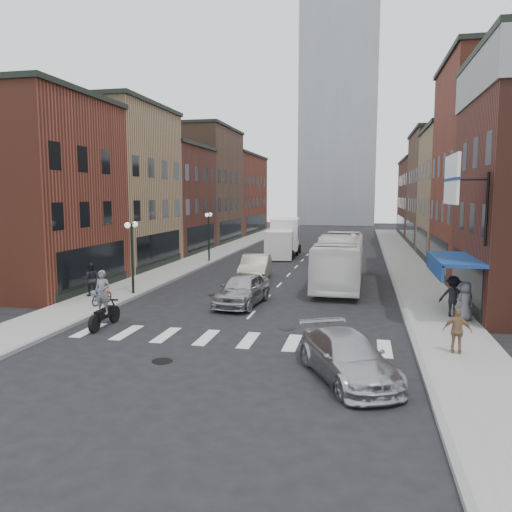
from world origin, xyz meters
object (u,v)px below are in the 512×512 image
at_px(streetlamp_near, 132,244).
at_px(ped_right_a, 453,296).
at_px(bike_rack, 105,295).
at_px(ped_left_solo, 91,279).
at_px(sedan_left_near, 242,289).
at_px(curb_car, 348,357).
at_px(sedan_left_far, 255,267).
at_px(streetlamp_far, 209,227).
at_px(transit_bus, 340,260).
at_px(box_truck, 284,238).
at_px(motorcycle_rider, 103,301).
at_px(ped_right_c, 465,301).
at_px(ped_right_b, 457,331).
at_px(billboard_sign, 454,181).
at_px(parked_bicycle, 102,296).

relative_size(streetlamp_near, ped_right_a, 2.24).
relative_size(bike_rack, ped_left_solo, 0.44).
distance_m(sedan_left_near, curb_car, 10.86).
relative_size(sedan_left_far, curb_car, 1.06).
bearing_deg(streetlamp_far, transit_bus, -36.48).
xyz_separation_m(streetlamp_near, box_truck, (5.38, 19.41, -1.23)).
relative_size(box_truck, curb_car, 1.69).
distance_m(streetlamp_far, ped_left_solo, 15.37).
distance_m(bike_rack, motorcycle_rider, 4.34).
xyz_separation_m(bike_rack, ped_right_c, (17.03, 0.08, 0.46)).
bearing_deg(ped_right_b, bike_rack, -6.05).
xyz_separation_m(ped_right_b, ped_right_c, (1.15, 4.87, 0.06)).
bearing_deg(transit_bus, billboard_sign, -61.57).
relative_size(motorcycle_rider, ped_left_solo, 1.35).
xyz_separation_m(streetlamp_far, sedan_left_near, (6.50, -15.00, -2.10)).
height_order(motorcycle_rider, parked_bicycle, motorcycle_rider).
height_order(streetlamp_far, motorcycle_rider, streetlamp_far).
height_order(streetlamp_far, parked_bicycle, streetlamp_far).
bearing_deg(ped_right_a, ped_left_solo, 12.24).
height_order(billboard_sign, ped_right_a, billboard_sign).
distance_m(box_truck, parked_bicycle, 23.10).
xyz_separation_m(motorcycle_rider, ped_right_b, (13.86, -1.00, -0.21)).
relative_size(billboard_sign, parked_bicycle, 2.29).
xyz_separation_m(sedan_left_far, curb_car, (6.50, -16.83, -0.14)).
relative_size(motorcycle_rider, curb_car, 0.52).
xyz_separation_m(billboard_sign, box_truck, (-10.60, 22.91, -4.45)).
xyz_separation_m(motorcycle_rider, curb_car, (10.24, -3.83, -0.46)).
xyz_separation_m(billboard_sign, curb_car, (-3.93, -6.83, -5.45)).
height_order(motorcycle_rider, ped_left_solo, motorcycle_rider).
relative_size(bike_rack, sedan_left_far, 0.16).
bearing_deg(streetlamp_far, streetlamp_near, -90.00).
distance_m(streetlamp_far, curb_car, 27.24).
relative_size(sedan_left_far, ped_right_c, 2.93).
relative_size(sedan_left_near, ped_right_b, 2.99).
bearing_deg(bike_rack, box_truck, 75.83).
bearing_deg(sedan_left_near, ped_right_a, 0.06).
relative_size(billboard_sign, ped_right_a, 2.02).
xyz_separation_m(transit_bus, curb_car, (0.99, -16.15, -0.88)).
relative_size(streetlamp_far, motorcycle_rider, 1.67).
height_order(sedan_left_near, sedan_left_far, sedan_left_far).
bearing_deg(bike_rack, ped_right_c, 0.26).
relative_size(sedan_left_near, parked_bicycle, 2.94).
bearing_deg(streetlamp_far, bike_rack, -90.69).
distance_m(streetlamp_near, ped_right_a, 16.66).
height_order(transit_bus, curb_car, transit_bus).
height_order(streetlamp_far, box_truck, streetlamp_far).
xyz_separation_m(ped_left_solo, ped_right_c, (18.73, -1.49, -0.05)).
bearing_deg(ped_right_a, billboard_sign, 88.51).
height_order(billboard_sign, ped_right_c, billboard_sign).
height_order(sedan_left_near, ped_right_a, ped_right_a).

